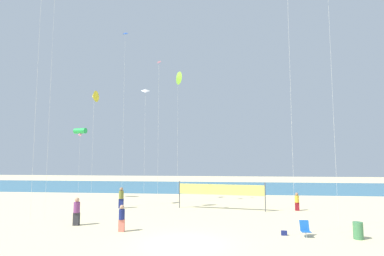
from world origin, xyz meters
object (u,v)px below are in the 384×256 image
Objects in this scene: folding_beach_chair at (305,228)px; kite_white_diamond at (145,91)px; kite_lime_delta at (178,78)px; beachgoer_navy_shirt at (122,217)px; beach_handbag at (284,233)px; volleyball_net at (221,191)px; kite_blue_diamond at (125,40)px; kite_pink_diamond at (159,72)px; beachgoer_olive_shirt at (121,197)px; kite_yellow_delta at (94,97)px; trash_barrel at (358,231)px; beachgoer_mustard_shirt at (297,201)px; kite_green_tube at (80,131)px; beachgoer_plum_shirt at (77,210)px.

kite_white_diamond is (-12.77, 12.39, 11.04)m from folding_beach_chair.
kite_white_diamond is 0.85× the size of kite_lime_delta.
beach_handbag is at bearing -94.68° from beachgoer_navy_shirt.
volleyball_net is (5.97, 8.65, 0.77)m from beachgoer_navy_shirt.
kite_pink_diamond is (2.92, 2.02, -2.69)m from kite_blue_diamond.
volleyball_net reaches higher than beachgoer_olive_shirt.
kite_blue_diamond reaches higher than kite_yellow_delta.
trash_barrel is (2.79, -0.27, -0.00)m from folding_beach_chair.
kite_pink_diamond is (-6.20, 2.52, 11.57)m from volleyball_net.
folding_beach_chair is at bearing 136.37° from beachgoer_mustard_shirt.
kite_blue_diamond is 2.14× the size of kite_green_tube.
volleyball_net is at bearing 113.74° from beach_handbag.
beachgoer_navy_shirt is 10.89m from folding_beach_chair.
kite_blue_diamond is (-14.03, 9.20, 15.43)m from folding_beach_chair.
beachgoer_navy_shirt is 0.87× the size of beachgoer_olive_shirt.
kite_blue_diamond reaches higher than beachgoer_plum_shirt.
kite_pink_diamond reaches higher than kite_lime_delta.
kite_yellow_delta is 7.37m from kite_green_tube.
beachgoer_mustard_shirt is 0.11× the size of kite_pink_diamond.
beachgoer_olive_shirt is at bearing -179.04° from volleyball_net.
kite_green_tube is at bearing 148.87° from trash_barrel.
kite_white_diamond is (1.06, 3.84, 10.52)m from beachgoer_olive_shirt.
volleyball_net reaches higher than beachgoer_navy_shirt.
trash_barrel is (1.19, -9.14, -0.35)m from beachgoer_mustard_shirt.
beach_handbag is 20.02m from kite_yellow_delta.
kite_green_tube is at bearing 47.40° from beachgoer_olive_shirt.
beachgoer_mustard_shirt is at bearing 2.16° from kite_yellow_delta.
folding_beach_chair is 10.06m from volleyball_net.
kite_blue_diamond is 4.45m from kite_pink_diamond.
beachgoer_navy_shirt is at bearing -147.89° from folding_beach_chair.
kite_blue_diamond is (0.44, 7.77, 14.91)m from beachgoer_plum_shirt.
kite_lime_delta reaches higher than beachgoer_navy_shirt.
kite_green_tube reaches higher than beachgoer_plum_shirt.
beach_handbag is (12.68, -8.39, -0.86)m from beachgoer_olive_shirt.
kite_pink_diamond reaches higher than beach_handbag.
trash_barrel is 3.99m from beach_handbag.
folding_beach_chair is (10.88, -0.05, -0.39)m from beachgoer_navy_shirt.
folding_beach_chair is at bearing -55.60° from kite_lime_delta.
beachgoer_mustard_shirt is at bearing -10.44° from kite_pink_diamond.
kite_white_diamond is at bearing -153.97° from kite_lime_delta.
kite_pink_diamond reaches higher than kite_yellow_delta.
kite_blue_diamond is at bearing 13.65° from beachgoer_navy_shirt.
beach_handbag is 19.80m from kite_pink_diamond.
volleyball_net is 0.54× the size of kite_lime_delta.
volleyball_net is (-6.51, -0.18, 0.81)m from beachgoer_mustard_shirt.
kite_green_tube is (-15.57, 5.09, 5.82)m from volleyball_net.
folding_beach_chair is 0.07× the size of kite_white_diamond.
kite_lime_delta reaches higher than beach_handbag.
beachgoer_olive_shirt reaches higher than beachgoer_mustard_shirt.
beachgoer_plum_shirt is at bearing -73.20° from kite_yellow_delta.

